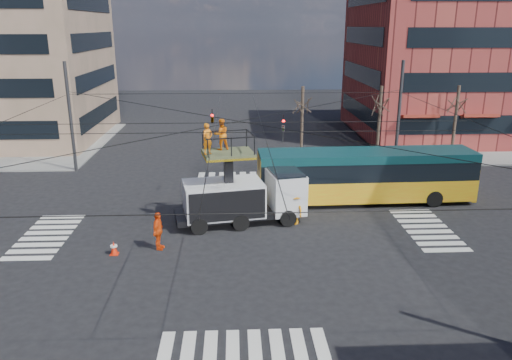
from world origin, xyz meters
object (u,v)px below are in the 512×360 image
object	(u,v)px
utility_truck	(243,188)
traffic_cone	(114,248)
city_bus	(366,175)
worker_ground	(158,231)
flagger	(295,209)

from	to	relation	value
utility_truck	traffic_cone	size ratio (longest dim) A/B	11.09
city_bus	traffic_cone	distance (m)	15.35
city_bus	worker_ground	world-z (taller)	city_bus
worker_ground	flagger	world-z (taller)	worker_ground
flagger	traffic_cone	bearing A→B (deg)	-99.90
city_bus	traffic_cone	xyz separation A→B (m)	(-13.70, -6.77, -1.40)
utility_truck	worker_ground	size ratio (longest dim) A/B	3.87
utility_truck	flagger	world-z (taller)	utility_truck
traffic_cone	flagger	world-z (taller)	flagger
traffic_cone	flagger	bearing A→B (deg)	20.58
city_bus	worker_ground	xyz separation A→B (m)	(-11.65, -6.28, -0.78)
utility_truck	city_bus	world-z (taller)	utility_truck
traffic_cone	flagger	distance (m)	9.65
utility_truck	city_bus	distance (m)	8.03
city_bus	flagger	bearing A→B (deg)	-145.72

